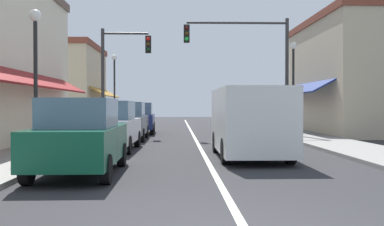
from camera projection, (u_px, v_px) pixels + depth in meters
name	position (u px, v px, depth m)	size (l,w,h in m)	color
ground_plane	(194.00, 136.00, 23.45)	(80.00, 80.00, 0.00)	#28282B
sidewalk_left	(89.00, 135.00, 23.27)	(2.60, 56.00, 0.12)	gray
sidewalk_right	(297.00, 135.00, 23.64)	(2.60, 56.00, 0.12)	gray
lane_center_stripe	(194.00, 136.00, 23.45)	(0.14, 52.00, 0.01)	silver
storefront_right_block	(351.00, 76.00, 25.70)	(6.04, 10.20, 6.64)	#BCAD8E
storefront_far_left	(66.00, 86.00, 33.09)	(5.93, 8.20, 6.09)	#BCAD8E
parked_car_nearest_left	(80.00, 137.00, 10.32)	(1.81, 4.11, 1.77)	#0F4C33
parked_car_second_left	(111.00, 126.00, 15.90)	(1.87, 4.14, 1.77)	silver
parked_car_third_left	(127.00, 121.00, 20.77)	(1.79, 4.11, 1.77)	#4C5156
parked_car_far_left	(139.00, 118.00, 25.50)	(1.86, 4.14, 1.77)	navy
van_in_lane	(249.00, 120.00, 13.74)	(2.03, 5.19, 2.12)	silver
traffic_signal_mast_arm	(252.00, 56.00, 22.89)	(5.43, 0.50, 6.11)	#333333
traffic_signal_left_corner	(118.00, 66.00, 23.50)	(2.65, 0.50, 5.67)	#333333
street_lamp_left_near	(35.00, 57.00, 13.48)	(0.36, 0.36, 4.51)	black
street_lamp_right_mid	(293.00, 73.00, 22.46)	(0.36, 0.36, 4.80)	black
street_lamp_left_far	(114.00, 79.00, 30.00)	(0.36, 0.36, 5.05)	black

